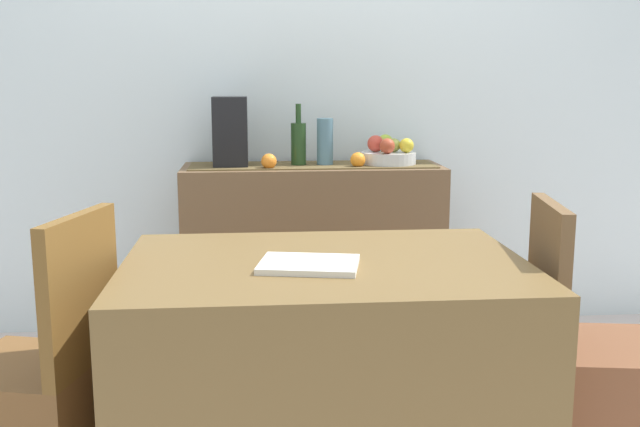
{
  "coord_description": "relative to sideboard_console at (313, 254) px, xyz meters",
  "views": [
    {
      "loc": [
        -0.27,
        -2.53,
        1.28
      ],
      "look_at": [
        -0.01,
        0.38,
        0.73
      ],
      "focal_mm": 41.23,
      "sensor_mm": 36.0,
      "label": 1
    }
  ],
  "objects": [
    {
      "name": "ground_plane",
      "position": [
        -0.0,
        -0.92,
        -0.44
      ],
      "size": [
        6.4,
        6.4,
        0.02
      ],
      "primitive_type": "cube",
      "color": "beige",
      "rests_on": "ground"
    },
    {
      "name": "room_wall_rear",
      "position": [
        -0.0,
        0.26,
        0.92
      ],
      "size": [
        6.4,
        0.06,
        2.7
      ],
      "primitive_type": "cube",
      "color": "silver",
      "rests_on": "ground"
    },
    {
      "name": "sideboard_console",
      "position": [
        0.0,
        0.0,
        0.0
      ],
      "size": [
        1.23,
        0.42,
        0.86
      ],
      "primitive_type": "cube",
      "color": "brown",
      "rests_on": "ground"
    },
    {
      "name": "table_runner",
      "position": [
        -0.0,
        0.0,
        0.44
      ],
      "size": [
        1.16,
        0.32,
        0.01
      ],
      "primitive_type": "cube",
      "color": "brown",
      "rests_on": "sideboard_console"
    },
    {
      "name": "fruit_bowl",
      "position": [
        0.36,
        0.0,
        0.47
      ],
      "size": [
        0.26,
        0.26,
        0.06
      ],
      "primitive_type": "cylinder",
      "color": "silver",
      "rests_on": "table_runner"
    },
    {
      "name": "apple_rear",
      "position": [
        0.39,
        -0.0,
        0.53
      ],
      "size": [
        0.07,
        0.07,
        0.07
      ],
      "primitive_type": "sphere",
      "color": "#939D43",
      "rests_on": "fruit_bowl"
    },
    {
      "name": "apple_front",
      "position": [
        0.3,
        0.01,
        0.53
      ],
      "size": [
        0.08,
        0.08,
        0.08
      ],
      "primitive_type": "sphere",
      "color": "#BB3D2E",
      "rests_on": "fruit_bowl"
    },
    {
      "name": "apple_left",
      "position": [
        0.44,
        -0.04,
        0.53
      ],
      "size": [
        0.07,
        0.07,
        0.07
      ],
      "primitive_type": "sphere",
      "color": "gold",
      "rests_on": "fruit_bowl"
    },
    {
      "name": "apple_center",
      "position": [
        0.34,
        -0.08,
        0.53
      ],
      "size": [
        0.07,
        0.07,
        0.07
      ],
      "primitive_type": "sphere",
      "color": "#A73E26",
      "rests_on": "fruit_bowl"
    },
    {
      "name": "apple_right",
      "position": [
        0.36,
        0.08,
        0.53
      ],
      "size": [
        0.08,
        0.08,
        0.08
      ],
      "primitive_type": "sphere",
      "color": "#98B233",
      "rests_on": "fruit_bowl"
    },
    {
      "name": "wine_bottle",
      "position": [
        -0.07,
        -0.0,
        0.54
      ],
      "size": [
        0.07,
        0.07,
        0.29
      ],
      "color": "#213E1C",
      "rests_on": "sideboard_console"
    },
    {
      "name": "coffee_maker",
      "position": [
        -0.39,
        0.0,
        0.6
      ],
      "size": [
        0.16,
        0.18,
        0.33
      ],
      "primitive_type": "cube",
      "color": "black",
      "rests_on": "sideboard_console"
    },
    {
      "name": "ceramic_vase",
      "position": [
        0.06,
        0.0,
        0.54
      ],
      "size": [
        0.08,
        0.08,
        0.22
      ],
      "primitive_type": "cylinder",
      "color": "slate",
      "rests_on": "sideboard_console"
    },
    {
      "name": "orange_loose_mid",
      "position": [
        -0.21,
        -0.11,
        0.47
      ],
      "size": [
        0.07,
        0.07,
        0.07
      ],
      "primitive_type": "sphere",
      "color": "orange",
      "rests_on": "sideboard_console"
    },
    {
      "name": "orange_loose_far",
      "position": [
        0.2,
        -0.09,
        0.47
      ],
      "size": [
        0.07,
        0.07,
        0.07
      ],
      "primitive_type": "sphere",
      "color": "orange",
      "rests_on": "sideboard_console"
    },
    {
      "name": "dining_table",
      "position": [
        -0.07,
        -1.34,
        -0.06
      ],
      "size": [
        1.2,
        0.84,
        0.74
      ],
      "primitive_type": "cube",
      "color": "brown",
      "rests_on": "ground"
    },
    {
      "name": "open_book",
      "position": [
        -0.12,
        -1.41,
        0.32
      ],
      "size": [
        0.32,
        0.26,
        0.02
      ],
      "primitive_type": "cube",
      "rotation": [
        0.0,
        0.0,
        -0.2
      ],
      "color": "white",
      "rests_on": "dining_table"
    },
    {
      "name": "chair_near_window",
      "position": [
        -0.93,
        -1.34,
        -0.17
      ],
      "size": [
        0.49,
        0.49,
        0.9
      ],
      "color": "brown",
      "rests_on": "ground"
    },
    {
      "name": "chair_by_corner",
      "position": [
        0.79,
        -1.33,
        -0.17
      ],
      "size": [
        0.46,
        0.46,
        0.9
      ],
      "color": "brown",
      "rests_on": "ground"
    }
  ]
}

